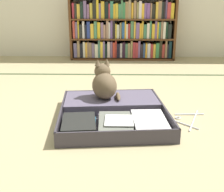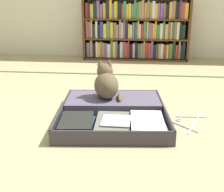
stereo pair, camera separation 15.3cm
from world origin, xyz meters
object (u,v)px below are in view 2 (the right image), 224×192
bookshelf (135,30)px  black_cat (106,83)px  open_suitcase (113,112)px  clothes_hanger (189,122)px

bookshelf → black_cat: bookshelf is taller
bookshelf → black_cat: bearing=-94.4°
black_cat → open_suitcase: bearing=-66.7°
open_suitcase → clothes_hanger: bearing=-3.8°
open_suitcase → clothes_hanger: open_suitcase is taller
bookshelf → black_cat: size_ratio=4.97×
open_suitcase → bookshelf: bearing=87.7°
open_suitcase → clothes_hanger: (0.52, -0.03, -0.04)m
bookshelf → black_cat: (-0.15, -1.98, -0.20)m
black_cat → clothes_hanger: size_ratio=0.79×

